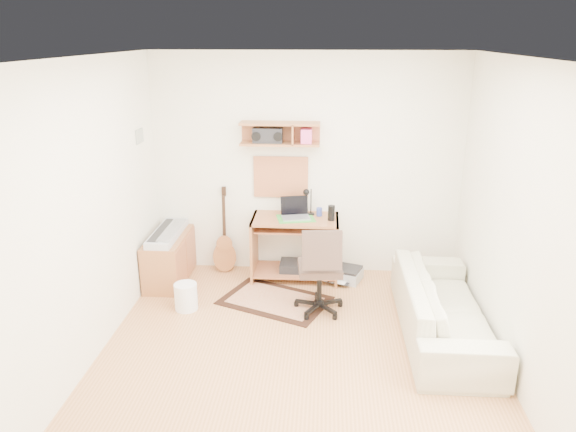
# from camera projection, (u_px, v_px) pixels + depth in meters

# --- Properties ---
(floor) EXTENTS (3.60, 4.00, 0.01)m
(floor) POSITION_uv_depth(u_px,v_px,m) (296.00, 360.00, 4.89)
(floor) COLOR tan
(floor) RESTS_ON ground
(ceiling) EXTENTS (3.60, 4.00, 0.01)m
(ceiling) POSITION_uv_depth(u_px,v_px,m) (298.00, 57.00, 4.05)
(ceiling) COLOR white
(ceiling) RESTS_ON ground
(back_wall) EXTENTS (3.60, 0.01, 2.60)m
(back_wall) POSITION_uv_depth(u_px,v_px,m) (307.00, 166.00, 6.37)
(back_wall) COLOR white
(back_wall) RESTS_ON ground
(left_wall) EXTENTS (0.01, 4.00, 2.60)m
(left_wall) POSITION_uv_depth(u_px,v_px,m) (84.00, 217.00, 4.59)
(left_wall) COLOR white
(left_wall) RESTS_ON ground
(right_wall) EXTENTS (0.01, 4.00, 2.60)m
(right_wall) POSITION_uv_depth(u_px,v_px,m) (523.00, 228.00, 4.35)
(right_wall) COLOR white
(right_wall) RESTS_ON ground
(wall_shelf) EXTENTS (0.90, 0.25, 0.26)m
(wall_shelf) POSITION_uv_depth(u_px,v_px,m) (280.00, 134.00, 6.13)
(wall_shelf) COLOR #A6663A
(wall_shelf) RESTS_ON back_wall
(cork_board) EXTENTS (0.64, 0.03, 0.49)m
(cork_board) POSITION_uv_depth(u_px,v_px,m) (281.00, 177.00, 6.40)
(cork_board) COLOR tan
(cork_board) RESTS_ON back_wall
(wall_photo) EXTENTS (0.02, 0.20, 0.15)m
(wall_photo) POSITION_uv_depth(u_px,v_px,m) (140.00, 136.00, 5.87)
(wall_photo) COLOR #4C8CBF
(wall_photo) RESTS_ON left_wall
(desk) EXTENTS (1.00, 0.55, 0.75)m
(desk) POSITION_uv_depth(u_px,v_px,m) (295.00, 248.00, 6.40)
(desk) COLOR #A6663A
(desk) RESTS_ON floor
(laptop) EXTENTS (0.38, 0.38, 0.24)m
(laptop) POSITION_uv_depth(u_px,v_px,m) (296.00, 209.00, 6.23)
(laptop) COLOR silver
(laptop) RESTS_ON desk
(speaker) EXTENTS (0.08, 0.08, 0.18)m
(speaker) POSITION_uv_depth(u_px,v_px,m) (331.00, 213.00, 6.18)
(speaker) COLOR black
(speaker) RESTS_ON desk
(desk_lamp) EXTENTS (0.11, 0.11, 0.32)m
(desk_lamp) POSITION_uv_depth(u_px,v_px,m) (311.00, 201.00, 6.35)
(desk_lamp) COLOR black
(desk_lamp) RESTS_ON desk
(pencil_cup) EXTENTS (0.07, 0.07, 0.10)m
(pencil_cup) POSITION_uv_depth(u_px,v_px,m) (319.00, 212.00, 6.34)
(pencil_cup) COLOR #314195
(pencil_cup) RESTS_ON desk
(boombox) EXTENTS (0.33, 0.15, 0.17)m
(boombox) POSITION_uv_depth(u_px,v_px,m) (268.00, 135.00, 6.15)
(boombox) COLOR black
(boombox) RESTS_ON wall_shelf
(rug) EXTENTS (1.31, 1.12, 0.01)m
(rug) POSITION_uv_depth(u_px,v_px,m) (275.00, 300.00, 5.94)
(rug) COLOR beige
(rug) RESTS_ON floor
(task_chair) EXTENTS (0.54, 0.54, 0.97)m
(task_chair) POSITION_uv_depth(u_px,v_px,m) (320.00, 268.00, 5.59)
(task_chair) COLOR #3C2C24
(task_chair) RESTS_ON floor
(cabinet) EXTENTS (0.40, 0.90, 0.55)m
(cabinet) POSITION_uv_depth(u_px,v_px,m) (169.00, 258.00, 6.37)
(cabinet) COLOR #A6663A
(cabinet) RESTS_ON floor
(music_keyboard) EXTENTS (0.27, 0.88, 0.08)m
(music_keyboard) POSITION_uv_depth(u_px,v_px,m) (167.00, 233.00, 6.27)
(music_keyboard) COLOR #B2B5BA
(music_keyboard) RESTS_ON cabinet
(guitar) EXTENTS (0.32, 0.24, 1.05)m
(guitar) POSITION_uv_depth(u_px,v_px,m) (224.00, 230.00, 6.54)
(guitar) COLOR #A66133
(guitar) RESTS_ON floor
(waste_basket) EXTENTS (0.29, 0.29, 0.29)m
(waste_basket) POSITION_uv_depth(u_px,v_px,m) (186.00, 297.00, 5.73)
(waste_basket) COLOR white
(waste_basket) RESTS_ON floor
(printer) EXTENTS (0.48, 0.43, 0.15)m
(printer) POSITION_uv_depth(u_px,v_px,m) (344.00, 273.00, 6.44)
(printer) COLOR #A5A8AA
(printer) RESTS_ON floor
(sofa) EXTENTS (0.57, 1.97, 0.77)m
(sofa) POSITION_uv_depth(u_px,v_px,m) (445.00, 298.00, 5.18)
(sofa) COLOR beige
(sofa) RESTS_ON floor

